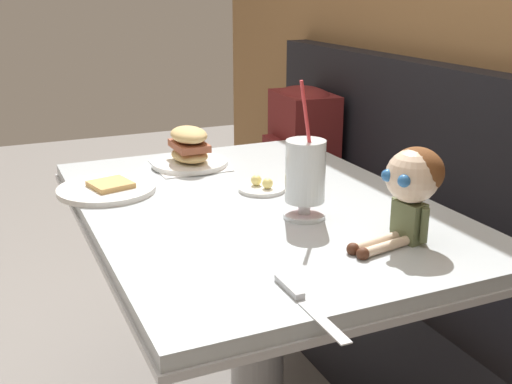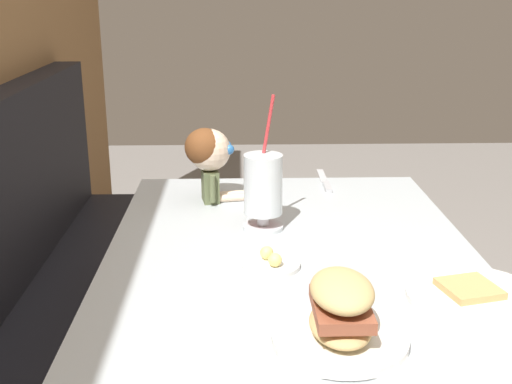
# 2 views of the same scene
# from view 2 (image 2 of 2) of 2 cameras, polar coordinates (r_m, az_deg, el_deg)

# --- Properties ---
(diner_table) EXTENTS (1.11, 0.81, 0.74)m
(diner_table) POSITION_cam_2_polar(r_m,az_deg,el_deg) (1.49, 3.04, -12.21)
(diner_table) COLOR #B2BCC1
(diner_table) RESTS_ON ground
(toast_plate) EXTENTS (0.25, 0.25, 0.03)m
(toast_plate) POSITION_cam_2_polar(r_m,az_deg,el_deg) (1.26, 18.75, -8.66)
(toast_plate) COLOR white
(toast_plate) RESTS_ON diner_table
(milkshake_glass) EXTENTS (0.10, 0.10, 0.32)m
(milkshake_glass) POSITION_cam_2_polar(r_m,az_deg,el_deg) (1.49, 0.63, 0.39)
(milkshake_glass) COLOR silver
(milkshake_glass) RESTS_ON diner_table
(sandwich_plate) EXTENTS (0.22, 0.22, 0.12)m
(sandwich_plate) POSITION_cam_2_polar(r_m,az_deg,el_deg) (1.05, 7.50, -10.91)
(sandwich_plate) COLOR white
(sandwich_plate) RESTS_ON diner_table
(butter_saucer) EXTENTS (0.12, 0.12, 0.04)m
(butter_saucer) POSITION_cam_2_polar(r_m,az_deg,el_deg) (1.32, 1.32, -6.28)
(butter_saucer) COLOR white
(butter_saucer) RESTS_ON diner_table
(butter_knife) EXTENTS (0.24, 0.02, 0.01)m
(butter_knife) POSITION_cam_2_polar(r_m,az_deg,el_deg) (1.86, 6.19, 0.74)
(butter_knife) COLOR silver
(butter_knife) RESTS_ON diner_table
(seated_doll) EXTENTS (0.13, 0.23, 0.20)m
(seated_doll) POSITION_cam_2_polar(r_m,az_deg,el_deg) (1.68, -4.12, 3.36)
(seated_doll) COLOR #5B6642
(seated_doll) RESTS_ON diner_table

